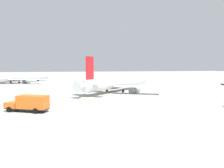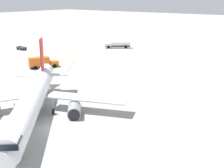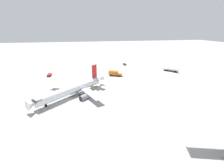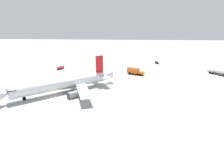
{
  "view_description": "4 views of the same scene",
  "coord_description": "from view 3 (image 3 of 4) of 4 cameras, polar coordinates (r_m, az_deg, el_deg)",
  "views": [
    {
      "loc": [
        74.46,
        -20.51,
        8.36
      ],
      "look_at": [
        7.98,
        -3.01,
        2.76
      ],
      "focal_mm": 33.56,
      "sensor_mm": 36.0,
      "label": 1
    },
    {
      "loc": [
        -32.26,
        28.11,
        19.62
      ],
      "look_at": [
        2.31,
        -17.69,
        2.59
      ],
      "focal_mm": 47.75,
      "sensor_mm": 36.0,
      "label": 2
    },
    {
      "loc": [
        -62.42,
        -4.45,
        28.48
      ],
      "look_at": [
        2.31,
        -17.69,
        5.59
      ],
      "focal_mm": 26.17,
      "sensor_mm": 36.0,
      "label": 3
    },
    {
      "loc": [
        -50.55,
        -22.74,
        21.22
      ],
      "look_at": [
        2.31,
        -17.69,
        4.49
      ],
      "focal_mm": 28.42,
      "sensor_mm": 36.0,
      "label": 4
    }
  ],
  "objects": [
    {
      "name": "safety_cone_far",
      "position": [
        101.57,
        6.56,
        2.86
      ],
      "size": [
        0.36,
        0.36,
        0.55
      ],
      "color": "orange",
      "rests_on": "ground_plane"
    },
    {
      "name": "catering_truck_truck",
      "position": [
        101.57,
        0.89,
        3.8
      ],
      "size": [
        6.05,
        8.38,
        3.1
      ],
      "rotation": [
        0.0,
        0.0,
        4.22
      ],
      "color": "#232326",
      "rests_on": "ground_plane"
    },
    {
      "name": "safety_cone_near",
      "position": [
        94.82,
        3.27,
        1.77
      ],
      "size": [
        0.36,
        0.36,
        0.55
      ],
      "color": "orange",
      "rests_on": "ground_plane"
    },
    {
      "name": "fuel_tanker_truck",
      "position": [
        118.55,
        20.04,
        4.83
      ],
      "size": [
        9.3,
        7.76,
        2.87
      ],
      "rotation": [
        0.0,
        0.0,
        0.64
      ],
      "color": "#232326",
      "rests_on": "ground_plane"
    },
    {
      "name": "safety_cone_mid",
      "position": [
        97.39,
        4.59,
        2.21
      ],
      "size": [
        0.36,
        0.36,
        0.55
      ],
      "color": "orange",
      "rests_on": "ground_plane"
    },
    {
      "name": "ground_plane",
      "position": [
        68.75,
        -14.28,
        -6.0
      ],
      "size": [
        600.0,
        600.0,
        0.0
      ],
      "primitive_type": "plane",
      "color": "#9E9E99"
    },
    {
      "name": "airliner_main",
      "position": [
        73.39,
        -13.59,
        -1.96
      ],
      "size": [
        29.21,
        31.86,
        11.5
      ],
      "rotation": [
        0.0,
        0.0,
        2.31
      ],
      "color": "white",
      "rests_on": "ground_plane"
    },
    {
      "name": "ops_pickup_truck",
      "position": [
        108.65,
        -21.07,
        3.05
      ],
      "size": [
        5.35,
        2.45,
        1.41
      ],
      "rotation": [
        0.0,
        0.0,
        3.08
      ],
      "color": "#232326",
      "rests_on": "ground_plane"
    },
    {
      "name": "taxiway_centreline",
      "position": [
        74.79,
        -16.43,
        -4.1
      ],
      "size": [
        96.19,
        127.5,
        0.01
      ],
      "rotation": [
        0.0,
        0.0,
        2.22
      ],
      "color": "yellow",
      "rests_on": "ground_plane"
    },
    {
      "name": "baggage_truck_truck",
      "position": [
        132.69,
        4.44,
        6.97
      ],
      "size": [
        4.07,
        2.09,
        1.22
      ],
      "rotation": [
        0.0,
        0.0,
        0.01
      ],
      "color": "#232326",
      "rests_on": "ground_plane"
    }
  ]
}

